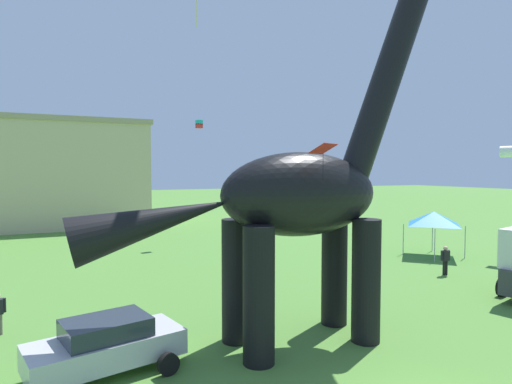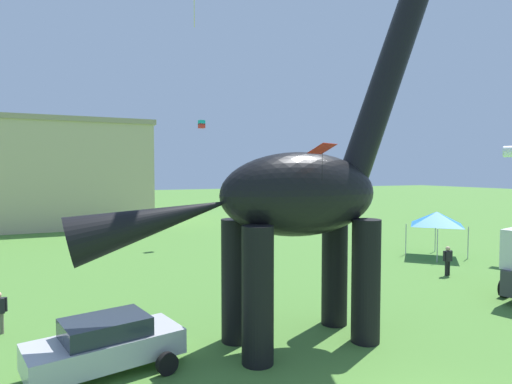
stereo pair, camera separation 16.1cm
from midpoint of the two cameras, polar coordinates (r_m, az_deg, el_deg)
name	(u,v)px [view 1 (the left image)]	position (r m, az deg, el deg)	size (l,w,h in m)	color
dinosaur_sculpture	(300,194)	(14.04, 5.56, -0.30)	(13.09, 2.77, 13.68)	black
parked_sedan_left	(106,344)	(13.47, -19.78, -18.70)	(4.49, 2.68, 1.55)	#B7B7BC
person_far_spectator	(445,257)	(25.65, 23.91, -8.04)	(0.60, 0.26, 1.60)	black
festival_canopy_tent	(434,218)	(30.70, 22.64, -3.28)	(3.15, 3.15, 3.00)	#B2B2B7
kite_near_high	(323,149)	(12.77, 8.65, 5.73)	(0.98, 0.86, 1.09)	red
kite_mid_center	(199,124)	(34.01, -7.78, 9.01)	(0.50, 0.50, 0.62)	#19B2B7
background_building_block	(25,173)	(50.36, -28.65, 2.20)	(23.83, 14.11, 10.84)	#CCB78E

